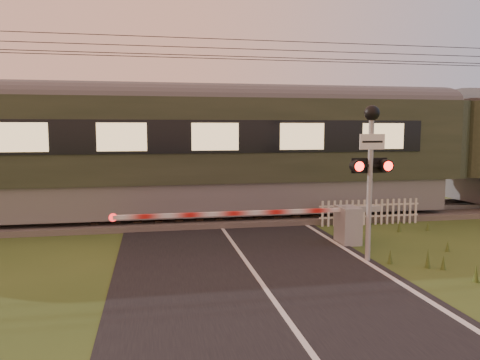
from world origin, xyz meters
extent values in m
plane|color=#324A1C|center=(0.00, 0.00, 0.00)|extent=(160.00, 160.00, 0.00)
cube|color=black|center=(0.00, 0.00, 0.01)|extent=(6.00, 140.00, 0.02)
cube|color=#47423D|center=(0.00, 6.50, 0.06)|extent=(140.00, 3.40, 0.24)
cube|color=slate|center=(0.00, 5.78, 0.26)|extent=(140.00, 0.08, 0.14)
cube|color=slate|center=(0.00, 7.22, 0.26)|extent=(140.00, 0.08, 0.14)
cube|color=#2D2116|center=(0.00, 6.50, 0.19)|extent=(0.24, 2.20, 0.06)
cylinder|color=black|center=(0.00, 6.20, 5.50)|extent=(120.00, 0.02, 0.02)
cylinder|color=black|center=(0.00, 6.80, 5.50)|extent=(120.00, 0.02, 0.02)
cylinder|color=black|center=(0.00, 6.50, 6.10)|extent=(120.00, 0.02, 0.02)
cylinder|color=black|center=(0.00, 6.50, 5.80)|extent=(120.00, 0.02, 0.02)
cube|color=slate|center=(-2.98, 6.50, 0.87)|extent=(21.63, 2.86, 1.07)
cube|color=#262E1E|center=(-2.98, 6.50, 2.74)|extent=(22.53, 3.11, 2.68)
cylinder|color=#4C4C4F|center=(-2.98, 6.50, 4.08)|extent=(22.53, 1.09, 1.09)
cube|color=#FFD893|center=(-2.98, 4.90, 2.88)|extent=(19.37, 0.04, 0.84)
cube|color=gray|center=(3.10, 2.42, 0.50)|extent=(0.50, 0.78, 1.01)
cylinder|color=gray|center=(2.96, 2.42, 0.50)|extent=(0.11, 0.11, 1.01)
cube|color=gray|center=(3.61, 2.42, 0.94)|extent=(0.83, 0.15, 0.15)
cube|color=red|center=(-0.07, 2.42, 0.94)|extent=(6.06, 0.10, 0.10)
cylinder|color=red|center=(-3.10, 2.42, 0.94)|extent=(0.20, 0.04, 0.20)
cylinder|color=gray|center=(2.85, 0.69, 1.66)|extent=(0.12, 0.12, 3.32)
cube|color=white|center=(2.85, 0.63, 2.82)|extent=(0.61, 0.03, 0.35)
sphere|color=black|center=(2.85, 0.69, 3.48)|extent=(0.35, 0.35, 0.35)
cube|color=black|center=(2.85, 0.69, 2.27)|extent=(0.83, 0.07, 0.07)
cylinder|color=#FF140C|center=(2.49, 0.51, 2.27)|extent=(0.22, 0.02, 0.22)
cylinder|color=#FF140C|center=(3.20, 0.51, 2.27)|extent=(0.22, 0.02, 0.22)
cube|color=black|center=(2.85, 0.74, 2.27)|extent=(0.89, 0.02, 0.35)
cube|color=silver|center=(4.82, 4.63, 0.28)|extent=(3.46, 0.04, 0.06)
cube|color=silver|center=(4.82, 4.63, 0.65)|extent=(3.46, 0.04, 0.06)
camera|label=1|loc=(-2.12, -9.35, 3.12)|focal=35.00mm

